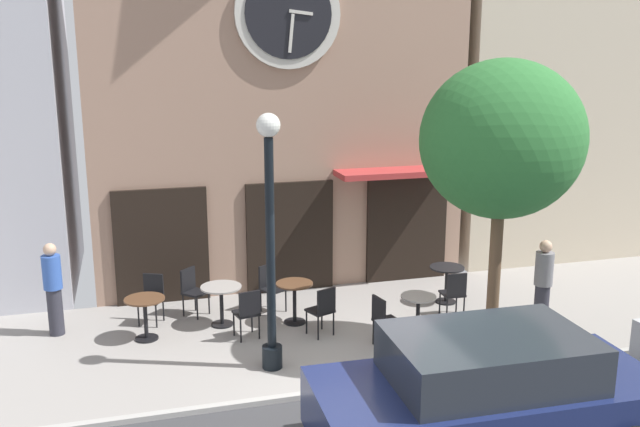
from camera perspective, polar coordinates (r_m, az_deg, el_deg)
name	(u,v)px	position (r m, az deg, el deg)	size (l,w,h in m)	color
ground_plane	(398,425)	(9.77, 6.43, -16.97)	(25.15, 11.30, 0.13)	gray
street_lamp	(270,244)	(10.48, -4.14, -2.49)	(0.36, 0.36, 4.01)	black
street_tree	(502,140)	(11.03, 14.86, 5.86)	(2.60, 2.34, 4.79)	brown
cafe_table_center	(145,311)	(12.35, -14.27, -7.80)	(0.69, 0.69, 0.75)	black
cafe_table_center_right	(221,297)	(12.70, -8.17, -6.85)	(0.74, 0.74, 0.75)	black
cafe_table_near_door	(295,295)	(12.68, -2.12, -6.78)	(0.68, 0.68, 0.77)	black
cafe_table_rightmost	(418,310)	(12.25, 8.12, -7.88)	(0.62, 0.62, 0.75)	black
cafe_table_near_curb	(447,278)	(13.91, 10.44, -5.25)	(0.68, 0.68, 0.74)	black
cafe_chair_facing_wall	(270,284)	(13.30, -4.14, -5.87)	(0.55, 0.55, 0.90)	black
cafe_chair_by_entrance	(152,295)	(13.09, -13.74, -6.55)	(0.53, 0.53, 0.90)	black
cafe_chair_facing_street	(323,308)	(12.11, 0.24, -7.80)	(0.52, 0.52, 0.90)	black
cafe_chair_corner	(454,291)	(13.15, 11.05, -6.32)	(0.42, 0.42, 0.90)	black
cafe_chair_right_end	(383,318)	(11.72, 5.27, -8.58)	(0.47, 0.47, 0.90)	black
cafe_chair_outer	(248,310)	(12.05, -6.00, -7.97)	(0.47, 0.47, 0.90)	black
cafe_chair_near_lamp	(192,288)	(13.29, -10.53, -6.07)	(0.57, 0.57, 0.90)	black
pedestrian_blue	(53,288)	(12.94, -21.20, -5.76)	(0.45, 0.45, 1.67)	#2D2D38
pedestrian_grey	(543,284)	(12.88, 17.97, -5.59)	(0.35, 0.35, 1.67)	#2D2D38
parked_car_navy	(486,394)	(9.01, 13.59, -14.35)	(4.35, 2.12, 1.55)	navy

